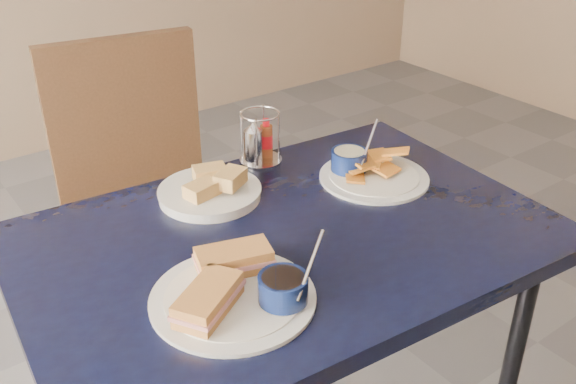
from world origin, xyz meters
TOP-DOWN VIEW (x-y plane):
  - dining_table at (0.16, 0.11)m, footprint 1.17×0.83m
  - chair_far at (0.13, 0.85)m, footprint 0.53×0.51m
  - sandwich_plate at (-0.04, -0.01)m, footprint 0.32×0.30m
  - plantain_plate at (0.47, 0.20)m, footprint 0.27×0.27m
  - bread_basket at (0.11, 0.33)m, footprint 0.23×0.23m
  - condiment_caddy at (0.31, 0.43)m, footprint 0.11×0.11m

SIDE VIEW (x-z plane):
  - chair_far at x=0.13m, z-range 0.07..1.05m
  - dining_table at x=0.16m, z-range 0.30..1.05m
  - plantain_plate at x=0.47m, z-range 0.71..0.83m
  - bread_basket at x=0.11m, z-range 0.74..0.80m
  - sandwich_plate at x=-0.04m, z-range 0.71..0.83m
  - condiment_caddy at x=0.31m, z-range 0.74..0.87m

